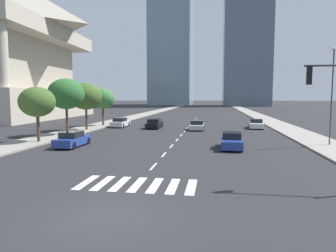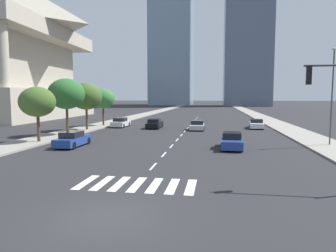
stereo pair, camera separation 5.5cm
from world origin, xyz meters
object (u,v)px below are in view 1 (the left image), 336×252
Objects in this scene: sedan_white_4 at (120,123)px; sedan_blue_5 at (73,140)px; street_tree_fourth at (103,99)px; sedan_white_3 at (256,124)px; sedan_blue_2 at (232,141)px; sedan_black_0 at (154,124)px; street_tree_nearest at (37,102)px; street_lamp_east at (332,90)px; street_tree_third at (86,96)px; sedan_silver_1 at (197,126)px; street_tree_second at (66,94)px.

sedan_white_4 is 17.86m from sedan_blue_5.
street_tree_fourth is at bearing 77.21° from sedan_white_4.
sedan_blue_2 is at bearing -8.39° from sedan_white_3.
sedan_black_0 is 18.51m from sedan_blue_2.
sedan_white_4 is 0.84× the size of street_tree_nearest.
sedan_blue_2 is 0.51× the size of street_lamp_east.
sedan_white_4 reaches higher than sedan_black_0.
street_tree_nearest is at bearing 70.39° from sedan_blue_5.
sedan_blue_5 is at bearing -83.09° from sedan_blue_2.
street_lamp_east reaches higher than street_tree_nearest.
sedan_blue_2 is 0.70× the size of street_tree_third.
street_tree_third is (-4.24, 12.50, 3.87)m from sedan_blue_5.
sedan_black_0 is at bearing -11.07° from street_tree_fourth.
sedan_silver_1 is 0.98× the size of sedan_white_4.
sedan_blue_5 is 13.75m from street_tree_third.
sedan_white_4 is at bearing -102.80° from sedan_silver_1.
street_tree_third is (-26.85, 8.76, -0.52)m from street_lamp_east.
sedan_white_3 is at bearing 16.00° from street_tree_third.
sedan_black_0 is 0.92× the size of street_tree_nearest.
sedan_blue_2 is at bearing 13.53° from sedan_silver_1.
street_tree_third is (0.00, 10.97, 0.58)m from street_tree_nearest.
sedan_white_4 reaches higher than sedan_white_3.
street_tree_third is 5.94m from street_tree_fourth.
street_tree_third is (-18.12, 11.33, 3.86)m from sedan_blue_2.
street_tree_nearest reaches higher than sedan_black_0.
sedan_white_4 is at bearing 61.36° from street_tree_third.
street_tree_second reaches higher than sedan_white_3.
street_lamp_east is 30.62m from street_tree_fourth.
sedan_blue_5 is 0.83× the size of street_tree_nearest.
sedan_blue_2 is (3.78, -14.31, 0.05)m from sedan_silver_1.
sedan_blue_5 is 9.33m from street_tree_second.
sedan_white_4 is 1.02× the size of sedan_blue_5.
street_lamp_east reaches higher than street_tree_fourth.
sedan_silver_1 is at bearing -163.08° from sedan_blue_2.
sedan_silver_1 is 11.68m from sedan_white_4.
street_lamp_east is at bearing 45.56° from sedan_silver_1.
street_tree_nearest is at bearing -89.04° from sedan_blue_2.
street_tree_fourth is (-18.12, 17.26, 3.52)m from sedan_blue_2.
street_tree_fourth reaches higher than sedan_white_4.
sedan_blue_5 is at bearing -59.59° from street_tree_second.
street_tree_second is 1.04× the size of street_tree_third.
sedan_blue_2 is 0.82× the size of street_tree_nearest.
sedan_blue_2 is at bearing -138.32° from sedan_white_4.
street_tree_nearest is (-4.24, 1.53, 3.29)m from sedan_blue_5.
sedan_blue_5 is at bearing -34.41° from sedan_silver_1.
street_tree_nearest is at bearing -90.00° from street_tree_fourth.
street_tree_fourth is (-14.34, 2.95, 3.57)m from sedan_silver_1.
street_lamp_east is (23.95, -14.07, 4.38)m from sedan_white_4.
sedan_white_3 is 26.31m from sedan_blue_5.
sedan_blue_2 is 18.42m from street_tree_nearest.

